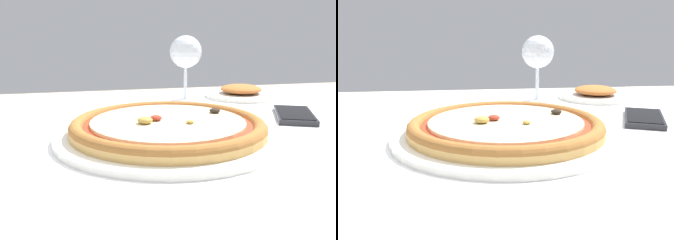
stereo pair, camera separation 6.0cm
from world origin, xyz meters
The scene contains 5 objects.
dining_table centered at (0.00, 0.00, 0.65)m, with size 1.50×0.94×0.73m.
pizza_plate centered at (0.06, -0.02, 0.74)m, with size 0.36×0.36×0.04m.
wine_glass_far_right centered at (0.18, 0.28, 0.84)m, with size 0.08×0.08×0.16m.
cell_phone centered at (0.34, 0.06, 0.73)m, with size 0.12×0.16×0.01m.
side_plate centered at (0.33, 0.30, 0.74)m, with size 0.18×0.18×0.03m.
Camera 1 is at (-0.07, -0.59, 0.90)m, focal length 40.00 mm.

